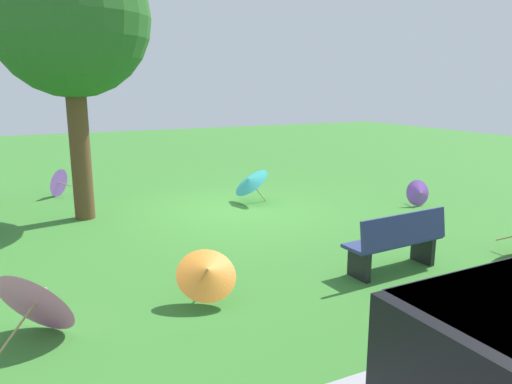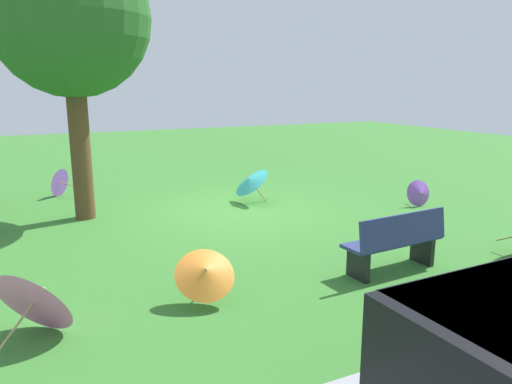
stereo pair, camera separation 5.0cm
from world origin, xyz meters
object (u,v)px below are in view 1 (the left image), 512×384
(shade_tree, at_px, (70,19))
(parasol_purple_2, at_px, (57,182))
(parasol_teal_0, at_px, (250,181))
(park_bench, at_px, (397,241))
(parasol_pink_3, at_px, (40,296))
(parasol_orange_0, at_px, (207,272))
(parasol_purple_1, at_px, (419,193))

(shade_tree, xyz_separation_m, parasol_purple_2, (0.34, -2.40, -3.53))
(shade_tree, relative_size, parasol_teal_0, 6.04)
(shade_tree, xyz_separation_m, parasol_teal_0, (-3.59, 0.32, -3.35))
(park_bench, relative_size, parasol_teal_0, 1.81)
(parasol_teal_0, distance_m, parasol_pink_3, 6.42)
(parasol_teal_0, bearing_deg, shade_tree, -5.17)
(park_bench, xyz_separation_m, parasol_pink_3, (4.71, -0.29, -0.01))
(parasol_teal_0, height_order, parasol_pink_3, parasol_pink_3)
(parasol_orange_0, distance_m, parasol_purple_2, 7.38)
(parasol_teal_0, distance_m, parasol_purple_2, 4.78)
(park_bench, bearing_deg, parasol_teal_0, -89.02)
(park_bench, distance_m, shade_tree, 7.13)
(parasol_orange_0, bearing_deg, parasol_purple_2, -80.99)
(park_bench, distance_m, parasol_teal_0, 4.74)
(parasol_pink_3, bearing_deg, parasol_teal_0, -136.16)
(parasol_orange_0, relative_size, parasol_purple_1, 1.36)
(parasol_teal_0, distance_m, parasol_purple_1, 3.83)
(parasol_teal_0, distance_m, parasol_orange_0, 5.34)
(parasol_teal_0, bearing_deg, parasol_orange_0, 58.72)
(parasol_pink_3, xyz_separation_m, parasol_purple_2, (-0.71, -7.17, -0.10))
(shade_tree, relative_size, parasol_purple_2, 7.79)
(shade_tree, bearing_deg, parasol_purple_1, 161.80)
(shade_tree, distance_m, parasol_pink_3, 5.97)
(park_bench, relative_size, parasol_pink_3, 1.48)
(parasol_orange_0, height_order, parasol_purple_2, parasol_orange_0)
(park_bench, bearing_deg, shade_tree, -54.07)
(park_bench, bearing_deg, parasol_purple_2, -61.77)
(parasol_purple_2, bearing_deg, shade_tree, 97.98)
(parasol_teal_0, xyz_separation_m, parasol_orange_0, (2.77, 4.56, -0.09))
(parasol_orange_0, relative_size, parasol_purple_2, 1.22)
(parasol_purple_1, bearing_deg, parasol_pink_3, 17.57)
(parasol_teal_0, height_order, parasol_purple_2, parasol_teal_0)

